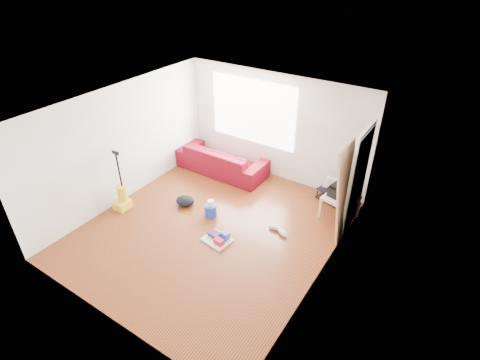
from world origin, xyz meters
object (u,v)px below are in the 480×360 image
Objects in this scene: sofa at (222,171)px; side_table at (341,200)px; backpack at (186,205)px; tv_stand at (333,196)px; bucket at (211,215)px; cleaning_tray at (218,238)px; vacuum at (122,198)px.

sofa is 3.19× the size of side_table.
tv_stand is at bearing 15.77° from backpack.
bucket is 0.68m from backpack.
side_table is 2.66m from bucket.
tv_stand is 1.89× the size of backpack.
bucket is (0.85, -1.60, 0.00)m from sofa.
tv_stand reaches higher than backpack.
backpack is (-2.90, -1.40, -0.42)m from side_table.
vacuum is (-2.32, -0.24, 0.19)m from cleaning_tray.
cleaning_tray is 0.42× the size of vacuum.
bucket is 0.81m from cleaning_tray.
sofa is at bearing 117.92° from bucket.
cleaning_tray is at bearing 123.76° from sofa.
side_table is at bearing 176.26° from sofa.
tv_stand is 2.92× the size of bucket.
backpack is (-0.68, -0.00, 0.00)m from bucket.
tv_stand is 1.34× the size of cleaning_tray.
sofa reaches higher than tv_stand.
vacuum is (-0.87, -2.39, 0.24)m from sofa.
side_table reaches higher than sofa.
sofa is at bearing 176.26° from side_table.
vacuum reaches higher than cleaning_tray.
side_table is 0.53× the size of vacuum.
backpack is at bearing -128.73° from tv_stand.
backpack is at bearing 36.38° from vacuum.
side_table reaches higher than tv_stand.
sofa is 1.81m from bucket.
sofa is 1.69× the size of vacuum.
side_table is 1.78× the size of backpack.
bucket is at bearing -19.67° from backpack.
tv_stand is 1.06× the size of side_table.
side_table reaches higher than backpack.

